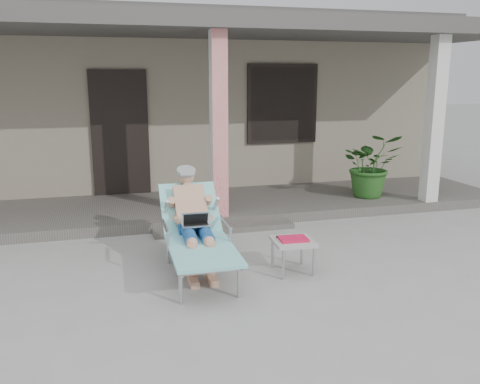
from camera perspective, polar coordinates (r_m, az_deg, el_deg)
name	(u,v)px	position (r m, az deg, el deg)	size (l,w,h in m)	color
ground	(264,281)	(5.52, 2.76, -9.91)	(60.00, 60.00, 0.00)	#9E9E99
house	(175,98)	(11.46, -7.30, 10.39)	(10.40, 5.40, 3.30)	gray
porch_deck	(208,206)	(8.26, -3.62, -1.63)	(10.00, 2.00, 0.15)	#605B56
porch_overhang	(206,32)	(7.98, -3.82, 17.51)	(10.00, 2.30, 2.85)	silver
porch_step	(224,229)	(7.19, -1.77, -4.13)	(2.00, 0.30, 0.07)	#605B56
lounger	(195,208)	(5.63, -5.09, -1.81)	(0.70, 1.80, 1.16)	#B7B7BC
side_table	(293,243)	(5.67, 5.99, -5.73)	(0.47, 0.47, 0.40)	#ACABA7
potted_palm	(371,165)	(8.79, 14.51, 2.96)	(0.97, 0.84, 1.08)	#26591E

